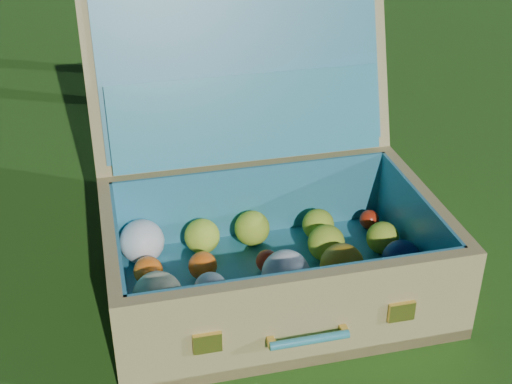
# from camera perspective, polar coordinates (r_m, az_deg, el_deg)

# --- Properties ---
(ground) EXTENTS (60.00, 60.00, 0.00)m
(ground) POSITION_cam_1_polar(r_m,az_deg,el_deg) (1.64, -5.14, -5.82)
(ground) COLOR #215114
(ground) RESTS_ON ground
(suitcase) EXTENTS (0.80, 0.77, 0.64)m
(suitcase) POSITION_cam_1_polar(r_m,az_deg,el_deg) (1.53, 0.41, -0.55)
(suitcase) COLOR tan
(suitcase) RESTS_ON ground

